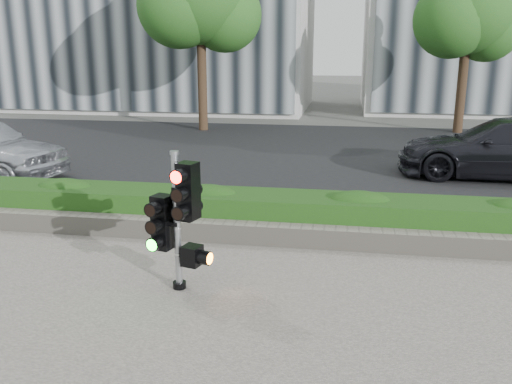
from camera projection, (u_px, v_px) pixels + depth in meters
ground at (248, 294)px, 7.35m from camera, size 120.00×120.00×0.00m
road at (306, 154)px, 16.87m from camera, size 60.00×13.00×0.02m
curb at (278, 219)px, 10.34m from camera, size 60.00×0.25×0.12m
stone_wall at (268, 234)px, 9.11m from camera, size 12.00×0.32×0.34m
hedge at (273, 213)px, 9.68m from camera, size 12.00×1.00×0.68m
tree_right at (468, 13)px, 20.12m from camera, size 4.10×3.58×6.53m
traffic_signal at (180, 214)px, 7.20m from camera, size 0.70×0.57×1.92m
car_dark at (505, 148)px, 13.66m from camera, size 5.38×2.52×1.52m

